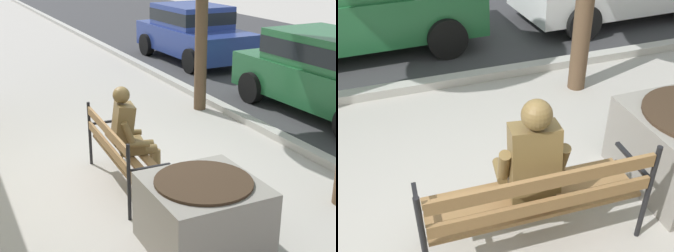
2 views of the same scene
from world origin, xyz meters
TOP-DOWN VIEW (x-y plane):
  - ground_plane at (0.00, 0.00)m, footprint 80.00×80.00m
  - curb_stone at (0.00, 2.90)m, footprint 60.00×0.20m
  - park_bench at (0.20, -0.11)m, footprint 1.82×0.61m
  - bronze_statue_seated at (0.23, 0.10)m, footprint 0.73×0.79m
  - parked_car_green at (-1.06, 4.60)m, footprint 4.16×2.05m

SIDE VIEW (x-z plane):
  - ground_plane at x=0.00m, z-range 0.00..0.00m
  - curb_stone at x=0.00m, z-range 0.00..0.12m
  - park_bench at x=0.20m, z-range 0.07..1.02m
  - bronze_statue_seated at x=0.23m, z-range -0.02..1.35m
  - parked_car_green at x=-1.06m, z-range 0.06..1.62m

